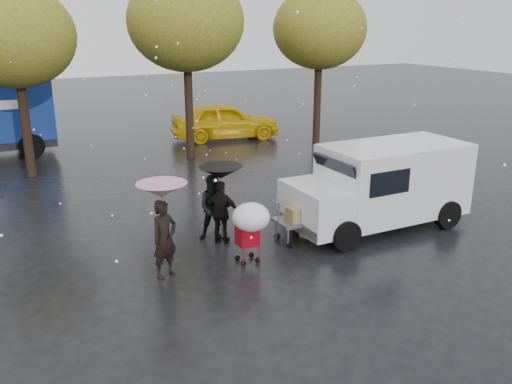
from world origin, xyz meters
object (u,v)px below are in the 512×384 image
vendor_cart (308,212)px  shopping_cart (250,220)px  person_black (221,212)px  white_van (382,184)px  person_pink (165,239)px  yellow_taxi (225,121)px

vendor_cart → shopping_cart: size_ratio=1.04×
person_black → shopping_cart: bearing=134.3°
vendor_cart → shopping_cart: bearing=-160.7°
person_black → white_van: size_ratio=0.32×
person_pink → vendor_cart: bearing=-17.2°
white_van → shopping_cart: bearing=-171.8°
person_black → shopping_cart: (0.07, -1.44, 0.27)m
person_pink → vendor_cart: (3.83, 0.37, -0.13)m
vendor_cart → white_van: (2.24, -0.08, 0.43)m
person_pink → vendor_cart: size_ratio=1.13×
vendor_cart → white_van: white_van is taller
person_pink → yellow_taxi: person_pink is taller
white_van → yellow_taxi: size_ratio=0.99×
person_pink → person_black: bearing=9.3°
white_van → yellow_taxi: white_van is taller
white_van → person_black: bearing=168.8°
yellow_taxi → shopping_cart: bearing=169.1°
person_pink → white_van: size_ratio=0.35×
shopping_cart → yellow_taxi: yellow_taxi is taller
person_pink → person_black: person_pink is taller
person_black → yellow_taxi: 12.45m
vendor_cart → yellow_taxi: 12.50m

